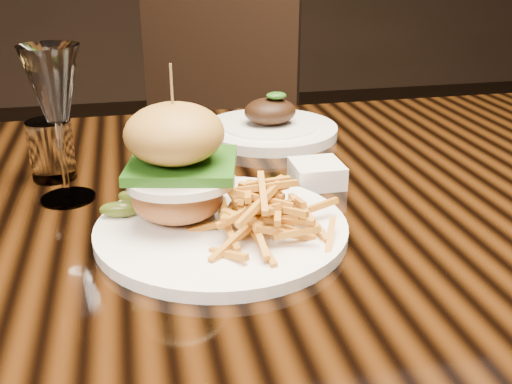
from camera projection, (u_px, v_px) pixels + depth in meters
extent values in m
cube|color=black|center=(285.00, 205.00, 0.85)|extent=(1.60, 0.90, 0.04)
cylinder|color=white|center=(222.00, 229.00, 0.72)|extent=(0.30, 0.30, 0.01)
ellipsoid|color=brown|center=(178.00, 198.00, 0.72)|extent=(0.11, 0.11, 0.05)
ellipsoid|color=silver|center=(181.00, 182.00, 0.69)|extent=(0.13, 0.10, 0.01)
ellipsoid|color=orange|center=(198.00, 183.00, 0.68)|extent=(0.02, 0.02, 0.01)
cube|color=#2B6419|center=(176.00, 167.00, 0.71)|extent=(0.15, 0.14, 0.01)
ellipsoid|color=olive|center=(174.00, 133.00, 0.69)|extent=(0.12, 0.12, 0.07)
cylinder|color=olive|center=(173.00, 104.00, 0.68)|extent=(0.00, 0.00, 0.09)
ellipsoid|color=#2D3A0F|center=(119.00, 209.00, 0.73)|extent=(0.05, 0.03, 0.02)
ellipsoid|color=#2D3A0F|center=(135.00, 198.00, 0.76)|extent=(0.05, 0.04, 0.02)
cube|color=white|center=(317.00, 174.00, 0.86)|extent=(0.08, 0.08, 0.03)
cylinder|color=white|center=(68.00, 198.00, 0.82)|extent=(0.07, 0.07, 0.00)
cylinder|color=white|center=(63.00, 160.00, 0.80)|extent=(0.01, 0.01, 0.11)
cone|color=white|center=(53.00, 84.00, 0.76)|extent=(0.08, 0.08, 0.10)
cylinder|color=white|center=(52.00, 150.00, 0.88)|extent=(0.06, 0.06, 0.09)
cylinder|color=white|center=(270.00, 131.00, 1.08)|extent=(0.24, 0.24, 0.02)
cylinder|color=white|center=(270.00, 130.00, 1.08)|extent=(0.17, 0.17, 0.02)
ellipsoid|color=black|center=(270.00, 111.00, 1.06)|extent=(0.09, 0.08, 0.05)
ellipsoid|color=#2B6419|center=(276.00, 96.00, 1.05)|extent=(0.04, 0.03, 0.01)
cube|color=black|center=(204.00, 181.00, 1.68)|extent=(0.61, 0.61, 0.06)
cube|color=black|center=(221.00, 76.00, 1.77)|extent=(0.44, 0.23, 0.50)
cylinder|color=black|center=(120.00, 277.00, 1.63)|extent=(0.04, 0.04, 0.45)
cylinder|color=black|center=(256.00, 293.00, 1.56)|extent=(0.04, 0.04, 0.45)
cylinder|color=black|center=(167.00, 218.00, 1.97)|extent=(0.04, 0.04, 0.45)
cylinder|color=black|center=(281.00, 229.00, 1.90)|extent=(0.04, 0.04, 0.45)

